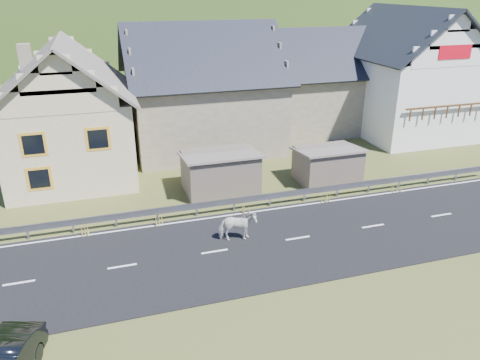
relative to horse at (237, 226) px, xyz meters
name	(u,v)px	position (x,y,z in m)	size (l,w,h in m)	color
ground	(298,239)	(2.74, -0.66, -0.76)	(160.00, 160.00, 0.00)	#3D491D
road	(298,239)	(2.74, -0.66, -0.74)	(60.00, 7.00, 0.04)	black
lane_markings	(298,238)	(2.74, -0.66, -0.72)	(60.00, 6.60, 0.01)	silver
guardrail	(270,196)	(2.74, 3.02, -0.20)	(28.10, 0.09, 0.75)	#93969B
shed_left	(220,172)	(0.74, 5.84, 0.34)	(4.30, 3.30, 2.40)	#706155
shed_right	(327,165)	(7.24, 5.34, 0.24)	(3.80, 2.90, 2.20)	#706155
house_cream	(66,104)	(-7.27, 11.34, 3.59)	(7.80, 9.80, 8.30)	beige
house_stone_a	(202,82)	(1.74, 14.34, 3.87)	(10.80, 9.80, 8.90)	gray
house_stone_b	(318,75)	(11.74, 16.34, 3.47)	(9.80, 8.80, 8.10)	gray
house_white	(406,67)	(17.74, 13.34, 4.30)	(8.80, 10.80, 9.70)	white
mountain	(127,67)	(7.74, 179.34, -20.76)	(440.00, 280.00, 260.00)	#1C3A0E
horse	(237,226)	(0.00, 0.00, 0.00)	(1.71, 0.78, 1.44)	silver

